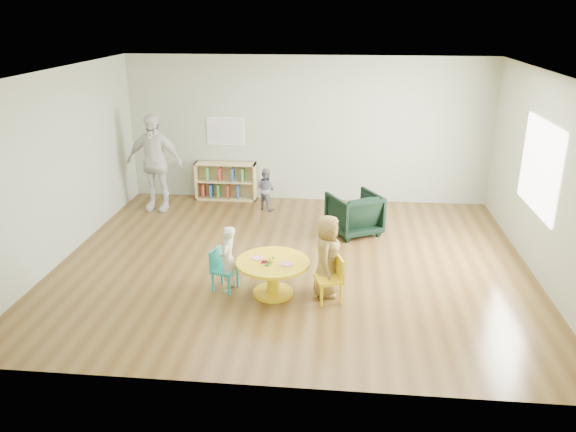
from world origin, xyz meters
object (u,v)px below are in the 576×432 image
object	(u,v)px
activity_table	(273,271)
bookshelf	(226,181)
kid_chair_left	(222,268)
toddler	(266,189)
child_left	(228,259)
child_right	(327,256)
adult_caretaker	(154,162)
kid_chair_right	(332,278)
armchair	(354,214)

from	to	relation	value
activity_table	bookshelf	size ratio (longest dim) A/B	0.81
kid_chair_left	toddler	bearing A→B (deg)	-165.73
child_left	toddler	xyz separation A→B (m)	(0.06, 3.30, -0.06)
bookshelf	child_right	xyz separation A→B (m)	(2.15, -3.83, 0.19)
child_right	adult_caretaker	xyz separation A→B (m)	(-3.33, 3.10, 0.36)
kid_chair_right	armchair	world-z (taller)	armchair
activity_table	kid_chair_right	size ratio (longest dim) A/B	1.59
bookshelf	adult_caretaker	bearing A→B (deg)	-148.16
activity_table	kid_chair_left	distance (m)	0.71
activity_table	bookshelf	xyz separation A→B (m)	(-1.44, 3.90, 0.03)
activity_table	armchair	size ratio (longest dim) A/B	1.25
kid_chair_left	adult_caretaker	xyz separation A→B (m)	(-1.91, 3.08, 0.60)
kid_chair_left	kid_chair_right	distance (m)	1.50
kid_chair_left	armchair	distance (m)	2.85
child_left	toddler	bearing A→B (deg)	-176.24
kid_chair_left	toddler	size ratio (longest dim) A/B	0.72
kid_chair_right	child_right	distance (m)	0.30
activity_table	child_left	world-z (taller)	child_left
kid_chair_right	activity_table	bearing A→B (deg)	65.88
child_left	child_right	xyz separation A→B (m)	(1.32, 0.02, 0.10)
activity_table	kid_chair_right	xyz separation A→B (m)	(0.79, -0.09, -0.01)
child_left	toddler	distance (m)	3.30
kid_chair_right	toddler	size ratio (longest dim) A/B	0.76
adult_caretaker	armchair	bearing A→B (deg)	-9.01
child_left	activity_table	bearing A→B (deg)	89.13
child_left	child_right	distance (m)	1.33
kid_chair_right	adult_caretaker	distance (m)	4.75
kid_chair_left	armchair	bearing A→B (deg)	157.65
kid_chair_left	adult_caretaker	world-z (taller)	adult_caretaker
kid_chair_left	toddler	xyz separation A→B (m)	(0.15, 3.27, 0.09)
child_right	child_left	bearing A→B (deg)	96.37
bookshelf	adult_caretaker	xyz separation A→B (m)	(-1.18, -0.73, 0.55)
child_left	toddler	world-z (taller)	child_left
child_left	adult_caretaker	size ratio (longest dim) A/B	0.50
bookshelf	armchair	distance (m)	3.00
kid_chair_right	adult_caretaker	xyz separation A→B (m)	(-3.41, 3.26, 0.59)
kid_chair_left	child_left	bearing A→B (deg)	89.80
activity_table	child_right	distance (m)	0.75
toddler	adult_caretaker	xyz separation A→B (m)	(-2.06, -0.19, 0.51)
bookshelf	child_right	bearing A→B (deg)	-60.66
toddler	adult_caretaker	distance (m)	2.13
adult_caretaker	kid_chair_left	bearing A→B (deg)	-53.95
armchair	adult_caretaker	xyz separation A→B (m)	(-3.72, 0.87, 0.56)
child_left	kid_chair_left	bearing A→B (deg)	-102.35
armchair	child_left	distance (m)	2.82
adult_caretaker	activity_table	bearing A→B (deg)	-46.21
activity_table	kid_chair_left	xyz separation A→B (m)	(-0.71, 0.09, -0.03)
activity_table	kid_chair_right	world-z (taller)	kid_chair_right
activity_table	armchair	distance (m)	2.55
kid_chair_left	kid_chair_right	size ratio (longest dim) A/B	0.95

